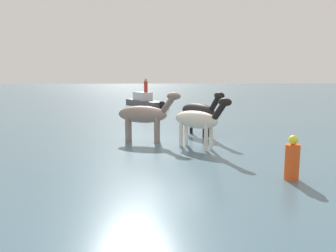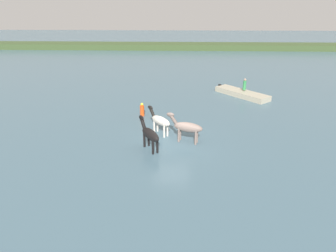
{
  "view_description": "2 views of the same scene",
  "coord_description": "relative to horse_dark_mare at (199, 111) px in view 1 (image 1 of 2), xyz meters",
  "views": [
    {
      "loc": [
        1.07,
        12.75,
        2.58
      ],
      "look_at": [
        0.14,
        0.94,
        0.73
      ],
      "focal_mm": 34.01,
      "sensor_mm": 36.0,
      "label": 1
    },
    {
      "loc": [
        0.46,
        -17.36,
        8.54
      ],
      "look_at": [
        -0.25,
        0.49,
        1.08
      ],
      "focal_mm": 30.44,
      "sensor_mm": 36.0,
      "label": 2
    }
  ],
  "objects": [
    {
      "name": "ground_plane",
      "position": [
        1.36,
        0.89,
        -1.08
      ],
      "size": [
        206.6,
        206.6,
        0.0
      ],
      "primitive_type": "plane",
      "color": "#476675"
    },
    {
      "name": "horse_dark_mare",
      "position": [
        0.0,
        0.0,
        0.0
      ],
      "size": [
        1.72,
        2.31,
        1.96
      ],
      "rotation": [
        0.0,
        0.0,
        2.15
      ],
      "color": "black",
      "rests_on": "ground_plane"
    },
    {
      "name": "horse_dun_straggler",
      "position": [
        2.38,
        1.18,
        0.01
      ],
      "size": [
        2.54,
        1.2,
        1.98
      ],
      "rotation": [
        0.0,
        0.0,
        2.82
      ],
      "color": "gray",
      "rests_on": "ground_plane"
    },
    {
      "name": "horse_rear_stallion",
      "position": [
        0.48,
        2.47,
        -0.04
      ],
      "size": [
        1.92,
        2.02,
        1.88
      ],
      "rotation": [
        0.0,
        0.0,
        2.32
      ],
      "color": "silver",
      "rests_on": "ground_plane"
    },
    {
      "name": "boat_dinghy_port",
      "position": [
        2.24,
        -14.26,
        -0.76
      ],
      "size": [
        3.71,
        5.33,
        1.36
      ],
      "rotation": [
        0.0,
        0.0,
        5.19
      ],
      "color": "#4C4C51",
      "rests_on": "ground_plane"
    },
    {
      "name": "person_boatman_standing",
      "position": [
        2.19,
        -14.2,
        0.68
      ],
      "size": [
        0.32,
        0.32,
        1.19
      ],
      "color": "red",
      "rests_on": "boat_dinghy_port"
    },
    {
      "name": "buoy_channel_marker",
      "position": [
        -1.28,
        6.16,
        -0.57
      ],
      "size": [
        0.36,
        0.36,
        1.14
      ],
      "color": "#E54C19",
      "rests_on": "ground_plane"
    }
  ]
}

